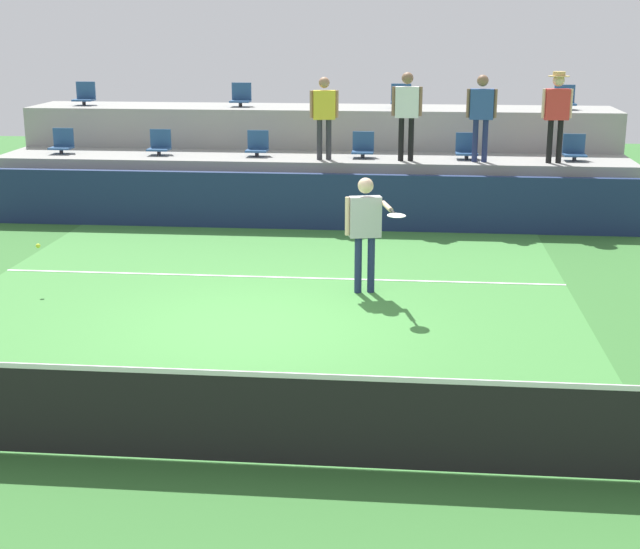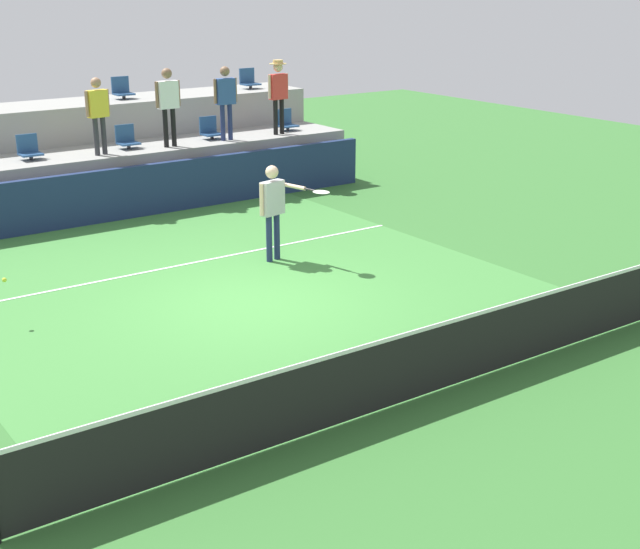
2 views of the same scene
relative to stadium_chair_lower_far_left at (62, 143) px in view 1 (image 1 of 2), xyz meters
name	(u,v)px [view 1 (image 1 of 2)]	position (x,y,z in m)	size (l,w,h in m)	color
ground_plane	(254,325)	(5.29, -7.23, -1.46)	(40.00, 40.00, 0.00)	#336B2D
court_inner_paint	(265,303)	(5.29, -6.23, -1.46)	(9.00, 10.00, 0.01)	#3D7F38
court_service_line	(279,277)	(5.29, -4.83, -1.46)	(9.00, 0.06, 0.00)	white
tennis_net	(180,412)	(5.29, -11.23, -0.97)	(10.48, 0.08, 1.07)	black
sponsor_backboard	(304,201)	(5.29, -1.23, -0.91)	(13.00, 0.16, 1.10)	navy
seating_tier_lower	(311,186)	(5.29, 0.07, -0.84)	(13.00, 1.80, 1.25)	gray
seating_tier_upper	(320,154)	(5.29, 1.87, -0.41)	(13.00, 1.80, 2.10)	gray
stadium_chair_lower_far_left	(62,143)	(0.00, 0.00, 0.00)	(0.44, 0.40, 0.52)	#2D2D33
stadium_chair_lower_left	(160,144)	(2.10, 0.00, 0.00)	(0.44, 0.40, 0.52)	#2D2D33
stadium_chair_lower_mid_left	(257,146)	(4.17, 0.00, 0.00)	(0.44, 0.40, 0.52)	#2D2D33
stadium_chair_lower_mid_right	(363,147)	(6.36, 0.00, 0.00)	(0.44, 0.40, 0.52)	#2D2D33
stadium_chair_lower_right	(467,148)	(8.46, 0.00, 0.00)	(0.44, 0.40, 0.52)	#2D2D33
stadium_chair_lower_far_right	(574,150)	(10.59, 0.00, 0.00)	(0.44, 0.40, 0.52)	#2D2D33
stadium_chair_upper_far_left	(85,95)	(-0.09, 1.80, 0.85)	(0.44, 0.40, 0.52)	#2D2D33
stadium_chair_upper_left	(241,97)	(3.52, 1.80, 0.85)	(0.44, 0.40, 0.52)	#2D2D33
stadium_chair_upper_right	(401,98)	(7.09, 1.80, 0.85)	(0.44, 0.40, 0.52)	#2D2D33
stadium_chair_upper_far_right	(565,99)	(10.62, 1.80, 0.85)	(0.44, 0.40, 0.52)	#2D2D33
tennis_player	(366,223)	(6.70, -5.56, -0.39)	(0.94, 1.16, 1.75)	navy
spectator_leaning_on_rail	(324,111)	(5.59, -0.38, 0.77)	(0.58, 0.25, 1.64)	#2D2D33
spectator_in_grey	(407,108)	(7.23, -0.38, 0.84)	(0.60, 0.23, 1.74)	black
spectator_in_white	(481,110)	(8.69, -0.38, 0.81)	(0.59, 0.23, 1.70)	navy
spectator_with_hat	(557,107)	(10.14, -0.38, 0.87)	(0.60, 0.45, 1.77)	black
tennis_ball	(38,246)	(1.81, -5.93, -0.76)	(0.07, 0.07, 0.07)	#CCE033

